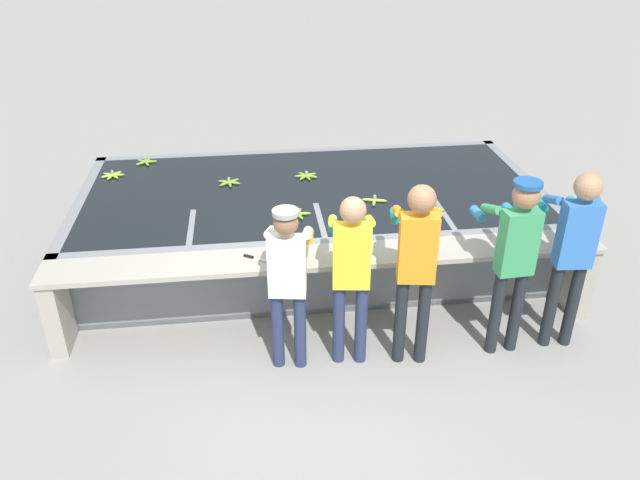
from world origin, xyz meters
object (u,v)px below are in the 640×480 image
worker_3 (515,251)px  banana_bunch_floating_3 (146,162)px  knife_0 (255,258)px  banana_bunch_floating_7 (531,212)px  worker_1 (351,266)px  worker_4 (573,245)px  banana_bunch_floating_0 (229,182)px  banana_bunch_floating_2 (113,175)px  banana_bunch_floating_6 (374,200)px  banana_bunch_floating_5 (306,176)px  worker_2 (416,258)px  banana_bunch_floating_1 (298,214)px  worker_0 (288,274)px  banana_bunch_floating_4 (432,208)px

worker_3 → banana_bunch_floating_3: 4.74m
banana_bunch_floating_3 → knife_0: banana_bunch_floating_3 is taller
banana_bunch_floating_3 → banana_bunch_floating_7: bearing=-25.1°
worker_1 → worker_4: size_ratio=0.94×
banana_bunch_floating_0 → banana_bunch_floating_2: size_ratio=1.01×
worker_1 → banana_bunch_floating_6: 1.70m
worker_3 → banana_bunch_floating_5: bearing=123.3°
worker_2 → banana_bunch_floating_7: size_ratio=6.35×
worker_4 → banana_bunch_floating_5: (-2.14, 2.39, -0.22)m
worker_4 → worker_2: bearing=-177.3°
worker_1 → banana_bunch_floating_6: worker_1 is taller
worker_3 → banana_bunch_floating_0: size_ratio=6.12×
worker_4 → banana_bunch_floating_1: (-2.34, 1.37, -0.22)m
banana_bunch_floating_0 → banana_bunch_floating_5: same height
worker_1 → banana_bunch_floating_2: 3.66m
worker_4 → knife_0: bearing=169.9°
banana_bunch_floating_2 → banana_bunch_floating_7: 4.86m
worker_4 → banana_bunch_floating_1: worker_4 is taller
worker_0 → worker_2: 1.11m
worker_1 → banana_bunch_floating_7: 2.41m
banana_bunch_floating_4 → banana_bunch_floating_5: (-1.25, 1.06, -0.00)m
banana_bunch_floating_7 → knife_0: (-2.95, -0.61, -0.01)m
banana_bunch_floating_4 → banana_bunch_floating_5: 1.64m
worker_2 → banana_bunch_floating_7: (1.58, 1.18, -0.22)m
worker_0 → worker_4: size_ratio=0.89×
worker_1 → banana_bunch_floating_2: (-2.46, 2.70, -0.15)m
worker_2 → worker_1: bearing=173.1°
banana_bunch_floating_0 → banana_bunch_floating_6: (1.60, -0.70, 0.00)m
banana_bunch_floating_3 → banana_bunch_floating_6: (2.65, -1.49, 0.00)m
banana_bunch_floating_2 → worker_3: bearing=-34.9°
banana_bunch_floating_3 → knife_0: size_ratio=0.90×
worker_0 → banana_bunch_floating_4: (1.66, 1.33, -0.10)m
worker_0 → banana_bunch_floating_7: (2.68, 1.11, -0.10)m
worker_2 → banana_bunch_floating_1: bearing=121.8°
banana_bunch_floating_2 → banana_bunch_floating_7: bearing=-19.1°
knife_0 → worker_1: bearing=-31.7°
banana_bunch_floating_1 → banana_bunch_floating_6: bearing=15.1°
banana_bunch_floating_4 → worker_4: bearing=-56.1°
knife_0 → banana_bunch_floating_0: bearing=97.8°
banana_bunch_floating_0 → banana_bunch_floating_4: bearing=-24.2°
worker_4 → banana_bunch_floating_6: 2.19m
worker_0 → banana_bunch_floating_3: bearing=116.9°
banana_bunch_floating_0 → banana_bunch_floating_7: same height
worker_2 → banana_bunch_floating_2: (-3.01, 2.77, -0.22)m
worker_0 → worker_3: size_ratio=0.91×
banana_bunch_floating_0 → banana_bunch_floating_3: bearing=143.2°
banana_bunch_floating_5 → banana_bunch_floating_7: same height
worker_1 → banana_bunch_floating_1: 1.42m
knife_0 → banana_bunch_floating_1: bearing=61.3°
banana_bunch_floating_2 → banana_bunch_floating_4: same height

